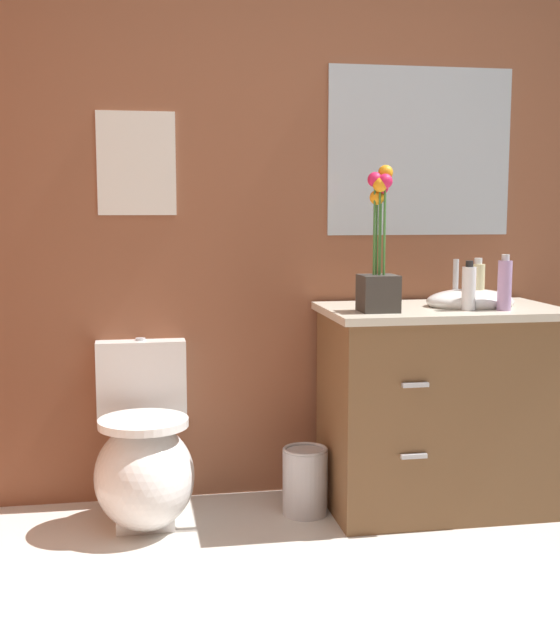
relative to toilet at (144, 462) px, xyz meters
The scene contains 10 objects.
wall_back 1.44m from the toilet, 16.78° to the left, with size 4.57×0.05×2.50m, color brown.
toilet is the anchor object (origin of this frame).
vanity_cabinet 1.20m from the toilet, ahead, with size 0.94×0.56×1.00m.
flower_vase 1.18m from the toilet, ahead, with size 0.14×0.14×0.55m.
soap_bottle 1.55m from the toilet, ahead, with size 0.05×0.05×0.22m.
lotion_bottle 1.42m from the toilet, ahead, with size 0.05×0.05×0.19m.
hand_wash_bottle 1.49m from the toilet, ahead, with size 0.06×0.06×0.19m.
trash_bin 0.64m from the toilet, ahead, with size 0.18×0.18×0.27m.
wall_poster 1.18m from the toilet, 90.00° to the left, with size 0.31×0.01×0.41m, color silver.
wall_mirror 1.71m from the toilet, 12.73° to the left, with size 0.80×0.01×0.70m, color #B2BCC6.
Camera 1 is at (-0.83, -1.68, 1.22)m, focal length 47.07 mm.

